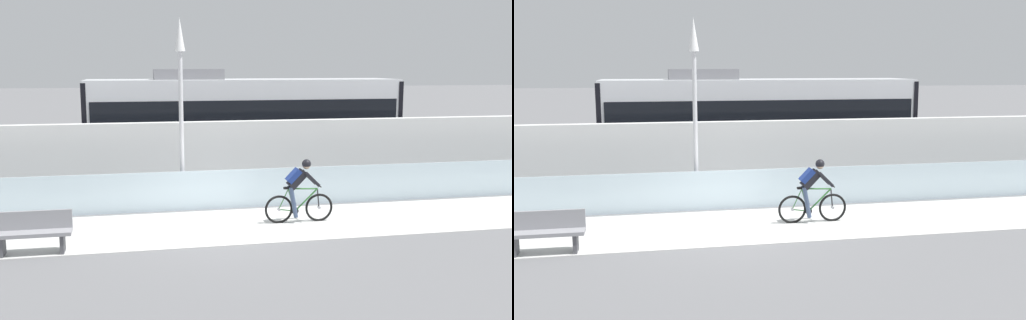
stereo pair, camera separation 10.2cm
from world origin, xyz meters
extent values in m
plane|color=slate|center=(0.00, 0.00, 0.00)|extent=(200.00, 200.00, 0.00)
cube|color=silver|center=(0.00, 0.00, 0.01)|extent=(32.00, 3.20, 0.01)
cube|color=silver|center=(0.00, 1.85, 0.54)|extent=(32.00, 0.05, 1.08)
cube|color=silver|center=(0.00, 3.65, 1.13)|extent=(32.00, 0.36, 2.26)
cube|color=#595654|center=(0.00, 6.13, 0.00)|extent=(32.00, 0.08, 0.01)
cube|color=#595654|center=(0.00, 7.57, 0.00)|extent=(32.00, 0.08, 0.01)
cube|color=silver|center=(1.79, 6.85, 1.90)|extent=(11.00, 2.50, 3.10)
cube|color=black|center=(1.79, 6.85, 2.25)|extent=(10.56, 2.54, 1.04)
cube|color=#4C4C51|center=(1.79, 6.85, 0.53)|extent=(10.78, 2.53, 0.28)
cube|color=slate|center=(-0.19, 6.85, 3.63)|extent=(2.40, 1.10, 0.36)
cube|color=#232326|center=(-1.73, 6.85, 0.36)|extent=(1.40, 1.88, 0.20)
cylinder|color=black|center=(-1.73, 6.13, 0.30)|extent=(0.60, 0.10, 0.60)
cylinder|color=black|center=(-1.73, 7.57, 0.30)|extent=(0.60, 0.10, 0.60)
cube|color=#232326|center=(5.31, 6.85, 0.36)|extent=(1.40, 1.88, 0.20)
cylinder|color=black|center=(5.31, 6.13, 0.30)|extent=(0.60, 0.10, 0.60)
cylinder|color=black|center=(5.31, 7.57, 0.30)|extent=(0.60, 0.10, 0.60)
cube|color=black|center=(-3.66, 6.85, 1.90)|extent=(0.16, 2.54, 2.94)
cube|color=black|center=(7.24, 6.85, 1.90)|extent=(0.16, 2.54, 2.94)
torus|color=black|center=(2.45, 0.00, 0.36)|extent=(0.72, 0.06, 0.72)
cylinder|color=#99999E|center=(2.45, 0.00, 0.36)|extent=(0.07, 0.10, 0.07)
torus|color=black|center=(1.40, 0.00, 0.36)|extent=(0.72, 0.06, 0.72)
cylinder|color=#99999E|center=(1.40, 0.00, 0.36)|extent=(0.07, 0.10, 0.07)
cylinder|color=#337233|center=(2.11, 0.00, 0.57)|extent=(0.60, 0.04, 0.58)
cylinder|color=#337233|center=(1.73, 0.00, 0.59)|extent=(0.22, 0.04, 0.59)
cylinder|color=#337233|center=(2.02, 0.00, 0.86)|extent=(0.76, 0.04, 0.07)
cylinder|color=#337233|center=(1.61, 0.00, 0.33)|extent=(0.43, 0.03, 0.09)
cylinder|color=#337233|center=(1.52, 0.00, 0.62)|extent=(0.27, 0.02, 0.53)
cylinder|color=black|center=(2.42, 0.00, 0.60)|extent=(0.08, 0.03, 0.49)
cube|color=black|center=(1.64, 0.00, 0.90)|extent=(0.24, 0.10, 0.05)
cylinder|color=black|center=(2.40, 0.00, 0.95)|extent=(0.03, 0.58, 0.03)
cylinder|color=#262628|center=(1.82, 0.00, 0.30)|extent=(0.18, 0.02, 0.18)
cube|color=black|center=(1.86, 0.00, 1.11)|extent=(0.50, 0.28, 0.51)
cube|color=navy|center=(1.77, 0.00, 1.21)|extent=(0.38, 0.30, 0.38)
sphere|color=beige|center=(2.10, 0.00, 1.46)|extent=(0.20, 0.20, 0.20)
sphere|color=black|center=(2.10, 0.00, 1.49)|extent=(0.23, 0.23, 0.23)
cylinder|color=black|center=(2.22, -0.16, 1.12)|extent=(0.41, 0.08, 0.41)
cylinder|color=black|center=(2.22, 0.16, 1.12)|extent=(0.41, 0.08, 0.41)
cylinder|color=#384766|center=(1.75, -0.09, 0.55)|extent=(0.25, 0.11, 0.79)
cylinder|color=#384766|center=(1.75, 0.09, 0.69)|extent=(0.25, 0.11, 0.52)
cylinder|color=gray|center=(-0.82, 2.15, 0.10)|extent=(0.24, 0.24, 0.20)
cylinder|color=silver|center=(-0.82, 2.15, 2.20)|extent=(0.12, 0.12, 4.20)
cone|color=white|center=(-0.82, 2.15, 4.75)|extent=(0.28, 0.28, 0.90)
cube|color=gray|center=(-4.23, -1.35, 0.45)|extent=(1.60, 0.44, 0.08)
cube|color=gray|center=(-4.23, -1.15, 0.69)|extent=(1.60, 0.06, 0.40)
cube|color=#4C4C51|center=(-4.83, -1.35, 0.21)|extent=(0.08, 0.36, 0.41)
cube|color=#4C4C51|center=(-3.63, -1.35, 0.21)|extent=(0.08, 0.36, 0.41)
camera|label=1|loc=(-2.03, -13.87, 3.89)|focal=41.15mm
camera|label=2|loc=(-1.93, -13.89, 3.89)|focal=41.15mm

